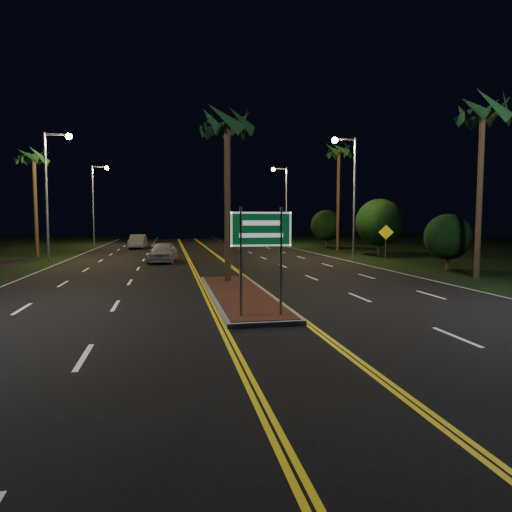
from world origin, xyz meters
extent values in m
plane|color=black|center=(0.00, 0.00, 0.00)|extent=(120.00, 120.00, 0.00)
cube|color=gray|center=(0.00, 7.00, 0.07)|extent=(2.25, 10.25, 0.15)
cube|color=#592819|center=(0.00, 7.00, 0.16)|extent=(2.00, 10.00, 0.02)
cylinder|color=gray|center=(-0.60, 2.80, 1.75)|extent=(0.08, 0.08, 3.20)
cylinder|color=gray|center=(0.60, 2.80, 1.75)|extent=(0.08, 0.08, 3.20)
cube|color=#07471E|center=(0.00, 2.80, 2.70)|extent=(1.80, 0.04, 1.00)
cube|color=white|center=(0.00, 2.77, 2.70)|extent=(1.80, 0.01, 1.00)
cylinder|color=gray|center=(-11.00, 24.00, 4.50)|extent=(0.18, 0.18, 9.00)
cube|color=gray|center=(-10.20, 24.00, 8.85)|extent=(1.60, 0.12, 0.12)
sphere|color=#FFCF72|center=(-9.40, 24.00, 8.75)|extent=(0.44, 0.44, 0.44)
cylinder|color=gray|center=(-11.00, 44.00, 4.50)|extent=(0.18, 0.18, 9.00)
cube|color=gray|center=(-10.20, 44.00, 8.85)|extent=(1.60, 0.12, 0.12)
sphere|color=#FFCF72|center=(-9.40, 44.00, 8.75)|extent=(0.44, 0.44, 0.44)
cylinder|color=gray|center=(11.00, 22.00, 4.50)|extent=(0.18, 0.18, 9.00)
cube|color=gray|center=(10.20, 22.00, 8.85)|extent=(1.60, 0.12, 0.12)
sphere|color=#FFCF72|center=(9.40, 22.00, 8.75)|extent=(0.44, 0.44, 0.44)
cylinder|color=gray|center=(11.00, 42.00, 4.50)|extent=(0.18, 0.18, 9.00)
cube|color=gray|center=(10.20, 42.00, 8.85)|extent=(1.60, 0.12, 0.12)
sphere|color=#FFCF72|center=(9.40, 42.00, 8.75)|extent=(0.44, 0.44, 0.44)
cylinder|color=#382819|center=(0.00, 10.50, 3.75)|extent=(0.28, 0.28, 7.50)
cylinder|color=#382819|center=(-12.80, 28.00, 4.00)|extent=(0.28, 0.28, 8.00)
cylinder|color=#382819|center=(12.50, 10.00, 4.25)|extent=(0.28, 0.28, 8.50)
cylinder|color=#382819|center=(12.80, 30.00, 4.75)|extent=(0.28, 0.28, 9.50)
cylinder|color=#382819|center=(13.50, 14.00, 0.45)|extent=(0.24, 0.24, 0.90)
sphere|color=black|center=(13.50, 14.00, 1.95)|extent=(2.70, 2.70, 2.70)
cylinder|color=#382819|center=(14.00, 24.00, 0.63)|extent=(0.24, 0.24, 1.26)
sphere|color=black|center=(14.00, 24.00, 2.73)|extent=(3.78, 3.78, 3.78)
cylinder|color=#382819|center=(13.80, 36.00, 0.54)|extent=(0.24, 0.24, 1.08)
sphere|color=black|center=(13.80, 36.00, 2.34)|extent=(3.24, 3.24, 3.24)
imported|color=#B7B8BE|center=(-3.05, 21.98, 0.84)|extent=(2.82, 5.28, 1.68)
imported|color=#ACB0B6|center=(-5.78, 37.97, 0.83)|extent=(2.35, 5.06, 1.66)
cylinder|color=gray|center=(13.00, 20.81, 1.12)|extent=(0.07, 0.07, 2.24)
cube|color=gold|center=(13.00, 20.79, 2.03)|extent=(1.03, 0.38, 1.08)
camera|label=1|loc=(-2.64, -10.22, 2.99)|focal=32.00mm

